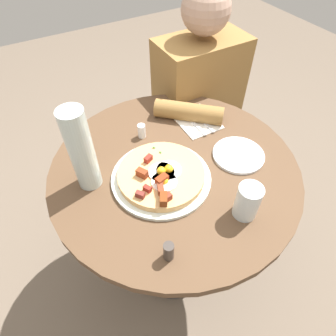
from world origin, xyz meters
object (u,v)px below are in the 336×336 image
(bread_plate, at_px, (238,155))
(fork, at_px, (201,119))
(dining_table, at_px, (174,197))
(salt_shaker, at_px, (142,131))
(pizza_plate, at_px, (161,178))
(knife, at_px, (193,121))
(person_seated, at_px, (196,122))
(breakfast_pizza, at_px, (161,175))
(water_glass, at_px, (248,201))
(water_bottle, at_px, (81,151))
(pepper_shaker, at_px, (169,251))

(bread_plate, xyz_separation_m, fork, (-0.00, 0.22, 0.00))
(fork, bearing_deg, dining_table, 127.93)
(dining_table, xyz_separation_m, salt_shaker, (-0.03, 0.18, 0.20))
(pizza_plate, distance_m, knife, 0.30)
(person_seated, distance_m, breakfast_pizza, 0.66)
(water_glass, bearing_deg, knife, 77.23)
(pizza_plate, height_order, salt_shaker, salt_shaker)
(water_bottle, bearing_deg, salt_shaker, 25.50)
(pizza_plate, distance_m, fork, 0.33)
(pizza_plate, relative_size, fork, 1.74)
(fork, xyz_separation_m, pepper_shaker, (-0.38, -0.42, 0.02))
(dining_table, height_order, salt_shaker, salt_shaker)
(fork, bearing_deg, water_glass, 163.75)
(bread_plate, height_order, fork, bread_plate)
(dining_table, distance_m, salt_shaker, 0.27)
(breakfast_pizza, relative_size, salt_shaker, 5.27)
(water_glass, bearing_deg, person_seated, 66.40)
(breakfast_pizza, xyz_separation_m, pepper_shaker, (-0.11, -0.23, 0.00))
(water_bottle, bearing_deg, person_seated, 27.02)
(person_seated, height_order, water_bottle, person_seated)
(fork, xyz_separation_m, knife, (-0.04, 0.00, 0.00))
(water_glass, distance_m, salt_shaker, 0.45)
(person_seated, bearing_deg, bread_plate, -108.13)
(water_bottle, xyz_separation_m, salt_shaker, (0.23, 0.11, -0.11))
(dining_table, relative_size, person_seated, 0.72)
(knife, height_order, water_glass, water_glass)
(fork, distance_m, pepper_shaker, 0.57)
(fork, xyz_separation_m, water_bottle, (-0.47, -0.08, 0.13))
(bread_plate, height_order, water_glass, water_glass)
(pepper_shaker, bearing_deg, salt_shaker, 71.92)
(pizza_plate, relative_size, water_bottle, 1.14)
(pepper_shaker, bearing_deg, knife, 50.51)
(person_seated, height_order, bread_plate, person_seated)
(person_seated, relative_size, pepper_shaker, 19.49)
(dining_table, distance_m, knife, 0.30)
(dining_table, xyz_separation_m, fork, (0.21, 0.16, 0.18))
(bread_plate, height_order, salt_shaker, salt_shaker)
(pizza_plate, height_order, pepper_shaker, pepper_shaker)
(pizza_plate, bearing_deg, pepper_shaker, -114.73)
(water_bottle, bearing_deg, breakfast_pizza, -27.94)
(water_glass, height_order, water_bottle, water_bottle)
(person_seated, relative_size, water_bottle, 4.14)
(knife, height_order, water_bottle, water_bottle)
(knife, relative_size, water_bottle, 0.66)
(pizza_plate, distance_m, salt_shaker, 0.22)
(water_glass, relative_size, pepper_shaker, 1.91)
(pizza_plate, bearing_deg, breakfast_pizza, -116.08)
(knife, relative_size, salt_shaker, 3.49)
(bread_plate, height_order, knife, bread_plate)
(dining_table, height_order, fork, fork)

